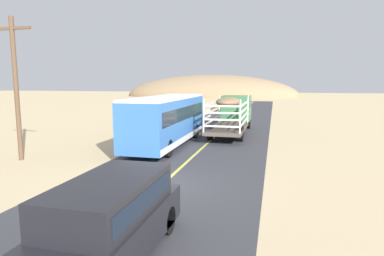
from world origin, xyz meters
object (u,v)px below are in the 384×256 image
Objects in this scene: livestock_truck at (233,110)px; bus at (167,119)px; car_far at (233,101)px; power_pole_near at (16,85)px; suv_near at (113,215)px.

bus is (-3.40, -7.22, -0.04)m from livestock_truck.
power_pole_near is at bearing -99.56° from car_far.
livestock_truck is 16.30m from power_pole_near.
car_far is at bearing 89.75° from bus.
livestock_truck is 7.98m from bus.
livestock_truck is 1.30× the size of power_pole_near.
bus is 8.80m from power_pole_near.
suv_near is 46.58m from car_far.
suv_near is 0.48× the size of livestock_truck.
bus is at bearing 103.00° from suv_near.
suv_near is at bearing -39.64° from power_pole_near.
suv_near is 12.64m from power_pole_near.
power_pole_near reaches higher than car_far.
car_far is (-2.97, 46.48, 0.00)m from suv_near.
power_pole_near is at bearing -138.40° from bus.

